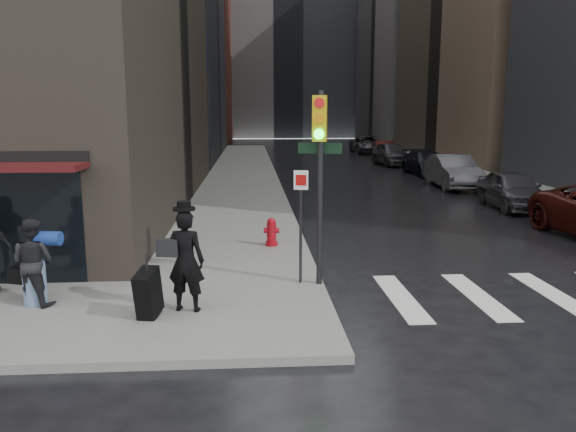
% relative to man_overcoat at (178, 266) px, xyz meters
% --- Properties ---
extents(ground, '(140.00, 140.00, 0.00)m').
position_rel_man_overcoat_xyz_m(ground, '(0.82, -0.05, -1.01)').
color(ground, black).
rests_on(ground, ground).
extents(sidewalk_left, '(4.00, 50.00, 0.15)m').
position_rel_man_overcoat_xyz_m(sidewalk_left, '(0.82, 26.95, -0.93)').
color(sidewalk_left, slate).
rests_on(sidewalk_left, ground).
extents(sidewalk_right, '(3.00, 50.00, 0.15)m').
position_rel_man_overcoat_xyz_m(sidewalk_right, '(14.32, 26.95, -0.93)').
color(sidewalk_right, slate).
rests_on(sidewalk_right, ground).
extents(bldg_left_far, '(22.00, 20.00, 26.00)m').
position_rel_man_overcoat_xyz_m(bldg_left_far, '(-12.18, 61.95, 11.99)').
color(bldg_left_far, '#57271E').
rests_on(bldg_left_far, ground).
extents(bldg_right_far, '(22.00, 20.00, 25.00)m').
position_rel_man_overcoat_xyz_m(bldg_right_far, '(26.82, 57.95, 11.49)').
color(bldg_right_far, slate).
rests_on(bldg_right_far, ground).
extents(bldg_distant, '(40.00, 12.00, 32.00)m').
position_rel_man_overcoat_xyz_m(bldg_distant, '(6.82, 77.95, 14.99)').
color(bldg_distant, slate).
rests_on(bldg_distant, ground).
extents(man_overcoat, '(1.23, 0.98, 2.05)m').
position_rel_man_overcoat_xyz_m(man_overcoat, '(0.00, 0.00, 0.00)').
color(man_overcoat, black).
rests_on(man_overcoat, ground).
extents(man_jeans, '(1.15, 0.90, 1.65)m').
position_rel_man_overcoat_xyz_m(man_jeans, '(-2.74, 0.59, -0.03)').
color(man_jeans, black).
rests_on(man_jeans, ground).
extents(traffic_light, '(0.97, 0.55, 3.98)m').
position_rel_man_overcoat_xyz_m(traffic_light, '(2.67, 1.44, 1.71)').
color(traffic_light, black).
rests_on(traffic_light, ground).
extents(fire_hydrant, '(0.43, 0.33, 0.76)m').
position_rel_man_overcoat_xyz_m(fire_hydrant, '(1.85, 5.02, -0.52)').
color(fire_hydrant, maroon).
rests_on(fire_hydrant, ground).
extents(parked_car_1, '(2.07, 4.48, 1.49)m').
position_rel_man_overcoat_xyz_m(parked_car_1, '(11.50, 11.28, -0.27)').
color(parked_car_1, '#3D3C41').
rests_on(parked_car_1, ground).
extents(parked_car_2, '(1.98, 5.03, 1.63)m').
position_rel_man_overcoat_xyz_m(parked_car_2, '(11.33, 17.34, -0.19)').
color(parked_car_2, '#515056').
rests_on(parked_car_2, ground).
extents(parked_car_3, '(2.15, 4.98, 1.43)m').
position_rel_man_overcoat_xyz_m(parked_car_3, '(11.90, 23.41, -0.29)').
color(parked_car_3, black).
rests_on(parked_car_3, ground).
extents(parked_car_4, '(2.23, 4.93, 1.64)m').
position_rel_man_overcoat_xyz_m(parked_car_4, '(11.30, 29.47, -0.19)').
color(parked_car_4, '#39393E').
rests_on(parked_car_4, ground).
extents(parked_car_5, '(1.74, 4.37, 1.41)m').
position_rel_man_overcoat_xyz_m(parked_car_5, '(12.20, 35.54, -0.30)').
color(parked_car_5, '#3B0E0B').
rests_on(parked_car_5, ground).
extents(parked_car_6, '(2.72, 5.73, 1.58)m').
position_rel_man_overcoat_xyz_m(parked_car_6, '(12.12, 41.61, -0.22)').
color(parked_car_6, '#3C3C40').
rests_on(parked_car_6, ground).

